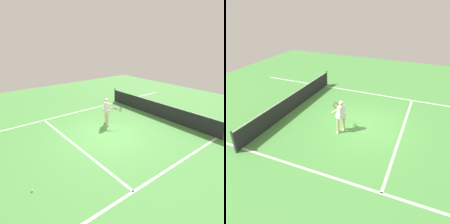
{
  "view_description": "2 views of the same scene",
  "coord_description": "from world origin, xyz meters",
  "views": [
    {
      "loc": [
        7.31,
        -5.58,
        4.65
      ],
      "look_at": [
        -0.32,
        0.6,
        0.97
      ],
      "focal_mm": 31.69,
      "sensor_mm": 36.0,
      "label": 1
    },
    {
      "loc": [
        -8.92,
        -2.58,
        5.58
      ],
      "look_at": [
        -0.68,
        1.02,
        0.79
      ],
      "focal_mm": 35.4,
      "sensor_mm": 36.0,
      "label": 2
    }
  ],
  "objects": [
    {
      "name": "ground_plane",
      "position": [
        0.0,
        0.0,
        0.0
      ],
      "size": [
        25.06,
        25.06,
        0.0
      ],
      "primitive_type": "plane",
      "color": "#4C9342"
    },
    {
      "name": "service_line_marking",
      "position": [
        0.0,
        -1.85,
        0.0
      ],
      "size": [
        7.62,
        0.1,
        0.01
      ],
      "primitive_type": "cube",
      "color": "white",
      "rests_on": "ground"
    },
    {
      "name": "sideline_left_marking",
      "position": [
        -3.81,
        0.0,
        0.0
      ],
      "size": [
        0.1,
        17.28,
        0.01
      ],
      "primitive_type": "cube",
      "color": "white",
      "rests_on": "ground"
    },
    {
      "name": "sideline_right_marking",
      "position": [
        3.81,
        0.0,
        0.0
      ],
      "size": [
        0.1,
        17.28,
        0.01
      ],
      "primitive_type": "cube",
      "color": "white",
      "rests_on": "ground"
    },
    {
      "name": "court_net",
      "position": [
        0.0,
        3.96,
        0.48
      ],
      "size": [
        8.3,
        0.08,
        1.02
      ],
      "color": "#4C4C51",
      "rests_on": "ground"
    },
    {
      "name": "tennis_player",
      "position": [
        -0.97,
        0.77,
        0.85
      ],
      "size": [
        1.02,
        0.84,
        1.55
      ],
      "color": "beige",
      "rests_on": "ground"
    }
  ]
}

